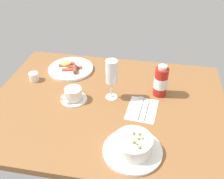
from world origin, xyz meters
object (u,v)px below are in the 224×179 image
object	(u,v)px
coffee_cup	(73,95)
creamer_jug	(34,77)
wine_glass	(112,73)
breakfast_plate	(71,68)
porridge_bowl	(133,146)
sauce_bottle_red	(161,81)
cutlery_setting	(142,108)

from	to	relation	value
coffee_cup	creamer_jug	bearing A→B (deg)	154.32
wine_glass	breakfast_plate	size ratio (longest dim) A/B	0.80
porridge_bowl	sauce_bottle_red	distance (cm)	39.53
breakfast_plate	creamer_jug	bearing A→B (deg)	-139.05
wine_glass	breakfast_plate	bearing A→B (deg)	142.90
cutlery_setting	sauce_bottle_red	world-z (taller)	sauce_bottle_red
creamer_jug	cutlery_setting	bearing A→B (deg)	-12.77
wine_glass	creamer_jug	bearing A→B (deg)	170.70
cutlery_setting	breakfast_plate	distance (cm)	50.08
sauce_bottle_red	breakfast_plate	bearing A→B (deg)	164.39
cutlery_setting	creamer_jug	bearing A→B (deg)	167.23
porridge_bowl	coffee_cup	distance (cm)	40.93
coffee_cup	sauce_bottle_red	bearing A→B (deg)	16.63
creamer_jug	breakfast_plate	world-z (taller)	creamer_jug
wine_glass	sauce_bottle_red	size ratio (longest dim) A/B	1.25
cutlery_setting	creamer_jug	world-z (taller)	creamer_jug
cutlery_setting	sauce_bottle_red	xyz separation A→B (cm)	(7.12, 12.80, 7.11)
breakfast_plate	porridge_bowl	bearing A→B (deg)	-51.88
creamer_jug	breakfast_plate	xyz separation A→B (cm)	(15.56, 13.50, -1.30)
wine_glass	sauce_bottle_red	distance (cm)	24.16
cutlery_setting	coffee_cup	world-z (taller)	coffee_cup
porridge_bowl	creamer_jug	xyz separation A→B (cm)	(-56.54, 38.72, -1.09)
cutlery_setting	coffee_cup	xyz separation A→B (cm)	(-32.59, 0.94, 2.73)
porridge_bowl	cutlery_setting	size ratio (longest dim) A/B	1.24
breakfast_plate	wine_glass	bearing A→B (deg)	-37.10
coffee_cup	sauce_bottle_red	world-z (taller)	sauce_bottle_red
porridge_bowl	creamer_jug	bearing A→B (deg)	145.59
coffee_cup	wine_glass	distance (cm)	20.83
coffee_cup	creamer_jug	xyz separation A→B (cm)	(-25.37, 12.20, -0.78)
cutlery_setting	breakfast_plate	world-z (taller)	breakfast_plate
wine_glass	coffee_cup	bearing A→B (deg)	-163.21
wine_glass	cutlery_setting	bearing A→B (deg)	-21.88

